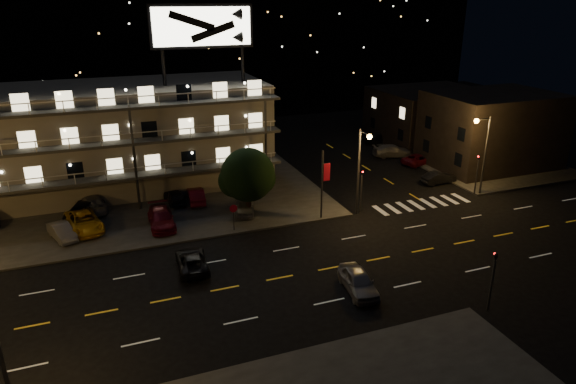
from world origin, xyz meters
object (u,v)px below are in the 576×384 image
object	(u,v)px
tree	(247,176)
lot_car_2	(84,222)
lot_car_7	(92,203)
side_car_0	(439,178)
road_car_west	(192,261)
lot_car_4	(245,206)
road_car_east	(358,281)

from	to	relation	value
tree	lot_car_2	size ratio (longest dim) A/B	1.17
lot_car_7	side_car_0	xyz separation A→B (m)	(34.67, -4.85, -0.24)
lot_car_7	road_car_west	distance (m)	15.32
lot_car_4	lot_car_7	distance (m)	14.14
road_car_east	road_car_west	bearing A→B (deg)	152.05
lot_car_2	road_car_east	distance (m)	23.96
lot_car_2	lot_car_7	size ratio (longest dim) A/B	1.06
lot_car_2	lot_car_7	distance (m)	4.29
tree	side_car_0	bearing A→B (deg)	3.58
lot_car_2	lot_car_7	bearing A→B (deg)	67.85
lot_car_2	road_car_east	xyz separation A→B (m)	(17.21, -16.66, -0.14)
side_car_0	lot_car_4	bearing A→B (deg)	87.99
lot_car_2	lot_car_4	xyz separation A→B (m)	(13.76, -1.28, -0.05)
lot_car_2	road_car_west	distance (m)	12.08
road_car_west	lot_car_7	bearing A→B (deg)	-60.89
lot_car_2	road_car_west	xyz separation A→B (m)	(7.30, -9.62, -0.26)
road_car_east	lot_car_2	bearing A→B (deg)	143.36
lot_car_7	road_car_west	bearing A→B (deg)	106.04
tree	lot_car_2	xyz separation A→B (m)	(-13.89, 1.97, -2.99)
tree	road_car_west	world-z (taller)	tree
lot_car_7	side_car_0	distance (m)	35.01
tree	road_car_west	size ratio (longest dim) A/B	1.38
road_car_west	lot_car_2	bearing A→B (deg)	-49.03
road_car_west	side_car_0	bearing A→B (deg)	-158.48
side_car_0	road_car_west	size ratio (longest dim) A/B	0.85
lot_car_4	side_car_0	xyz separation A→B (m)	(21.65, 0.65, -0.21)
lot_car_4	side_car_0	distance (m)	21.67
tree	road_car_west	bearing A→B (deg)	-130.77
lot_car_4	lot_car_7	size ratio (longest dim) A/B	0.81
road_car_west	tree	bearing A→B (deg)	-126.99
lot_car_2	lot_car_7	world-z (taller)	lot_car_2
side_car_0	road_car_east	distance (m)	24.26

